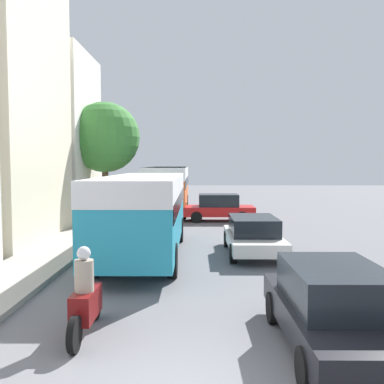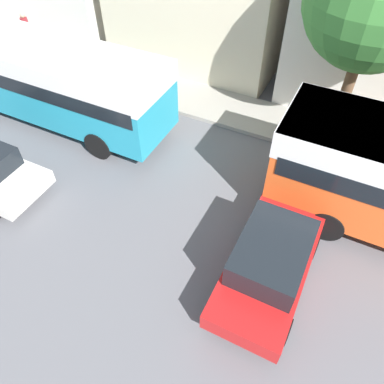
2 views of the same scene
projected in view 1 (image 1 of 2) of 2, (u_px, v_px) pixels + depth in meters
The scene contains 8 objects.
building_far_terrace at pixel (40, 137), 25.13m from camera, with size 5.88×6.23×9.71m.
bus_lead at pixel (145, 204), 15.08m from camera, with size 2.55×9.29×2.86m.
bus_following at pixel (168, 183), 28.48m from camera, with size 2.59×9.76×3.07m.
motorcycle_behind_lead at pixel (85, 300), 8.13m from camera, with size 0.38×2.24×1.73m.
car_crossing at pixel (253, 234), 15.44m from camera, with size 1.90×4.46×1.37m.
car_far_curb at pixel (334, 307), 7.43m from camera, with size 1.85×4.26×1.51m.
car_distant at pixel (218, 207), 24.56m from camera, with size 4.08×1.88×1.55m.
street_tree at pixel (105, 138), 24.58m from camera, with size 4.04×4.04×6.68m.
Camera 1 is at (0.01, -5.73, 3.27)m, focal length 40.00 mm.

